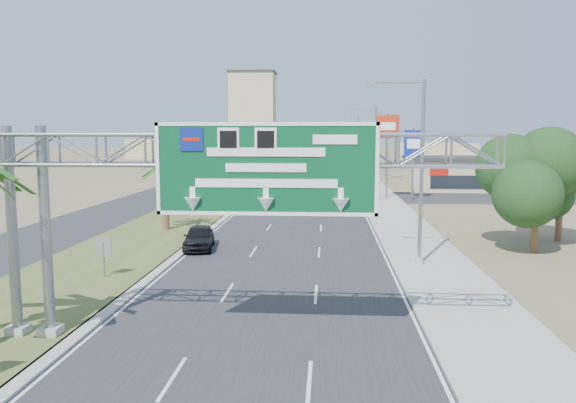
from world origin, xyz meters
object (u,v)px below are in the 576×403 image
(car_far, at_px, (293,174))
(pole_sign_red_near, at_px, (388,132))
(store_building, at_px, (478,174))
(pole_sign_blue, at_px, (413,147))
(car_right_lane, at_px, (347,178))
(pole_sign_red_far, at_px, (386,137))
(sign_gantry, at_px, (220,166))
(signal_mast, at_px, (347,151))
(car_mid_lane, at_px, (314,204))
(car_left_lane, at_px, (199,237))

(car_far, distance_m, pole_sign_red_near, 33.50)
(car_far, height_order, pole_sign_red_near, pole_sign_red_near)
(store_building, bearing_deg, pole_sign_blue, -130.38)
(pole_sign_red_near, bearing_deg, car_right_lane, 100.41)
(car_far, xyz_separation_m, pole_sign_red_far, (14.91, -2.72, 6.12))
(car_far, bearing_deg, pole_sign_red_near, -66.00)
(sign_gantry, relative_size, car_right_lane, 2.86)
(pole_sign_red_near, relative_size, pole_sign_blue, 1.21)
(signal_mast, distance_m, car_mid_lane, 28.69)
(car_left_lane, distance_m, pole_sign_blue, 33.70)
(car_right_lane, relative_size, pole_sign_blue, 0.75)
(signal_mast, height_order, car_far, signal_mast)
(car_left_lane, relative_size, pole_sign_red_near, 0.46)
(pole_sign_red_near, bearing_deg, car_mid_lane, -127.33)
(pole_sign_blue, bearing_deg, signal_mast, 110.24)
(pole_sign_blue, bearing_deg, sign_gantry, -106.26)
(car_mid_lane, bearing_deg, car_right_lane, 89.34)
(pole_sign_red_near, height_order, pole_sign_blue, pole_sign_red_near)
(signal_mast, bearing_deg, pole_sign_red_far, 56.55)
(signal_mast, distance_m, pole_sign_red_far, 11.97)
(store_building, distance_m, pole_sign_red_near, 18.45)
(car_far, height_order, pole_sign_blue, pole_sign_blue)
(store_building, distance_m, pole_sign_red_far, 19.49)
(signal_mast, height_order, pole_sign_red_near, pole_sign_red_near)
(car_left_lane, relative_size, pole_sign_blue, 0.55)
(pole_sign_blue, bearing_deg, car_right_lane, 107.93)
(car_right_lane, bearing_deg, pole_sign_blue, -65.04)
(car_right_lane, height_order, pole_sign_red_near, pole_sign_red_near)
(car_left_lane, xyz_separation_m, pole_sign_red_near, (14.50, 28.57, 6.72))
(car_right_lane, bearing_deg, car_mid_lane, -90.88)
(car_left_lane, distance_m, pole_sign_red_far, 59.17)
(car_mid_lane, height_order, pole_sign_red_far, pole_sign_red_far)
(car_far, relative_size, pole_sign_blue, 0.60)
(sign_gantry, bearing_deg, pole_sign_red_far, 79.95)
(car_left_lane, distance_m, pole_sign_red_near, 32.73)
(car_left_lane, xyz_separation_m, car_far, (2.27, 59.01, -0.06))
(pole_sign_red_near, relative_size, pole_sign_red_far, 1.10)
(signal_mast, bearing_deg, car_far, 123.77)
(car_left_lane, height_order, car_mid_lane, car_left_lane)
(car_far, relative_size, pole_sign_red_near, 0.50)
(signal_mast, xyz_separation_m, store_building, (16.83, -5.97, -2.85))
(car_right_lane, relative_size, car_far, 1.24)
(store_building, bearing_deg, signal_mast, 160.46)
(sign_gantry, bearing_deg, signal_mast, 84.26)
(car_mid_lane, bearing_deg, pole_sign_red_far, 81.81)
(sign_gantry, height_order, car_far, sign_gantry)
(car_left_lane, bearing_deg, car_mid_lane, 62.21)
(car_mid_lane, xyz_separation_m, car_right_lane, (4.17, 30.01, 0.15))
(car_far, xyz_separation_m, pole_sign_red_near, (12.23, -30.44, 6.78))
(pole_sign_red_near, distance_m, pole_sign_red_far, 27.86)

